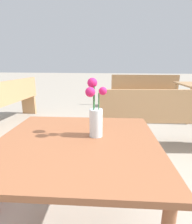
{
  "coord_description": "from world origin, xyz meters",
  "views": [
    {
      "loc": [
        0.22,
        -0.9,
        1.15
      ],
      "look_at": [
        0.1,
        0.08,
        0.88
      ],
      "focal_mm": 28.0,
      "sensor_mm": 36.0,
      "label": 1
    }
  ],
  "objects_px": {
    "bench_far": "(145,89)",
    "flower_vase": "(95,116)",
    "bench_near": "(11,101)",
    "table_front": "(77,155)",
    "bench_middle": "(166,118)"
  },
  "relations": [
    {
      "from": "bench_near",
      "to": "bench_far",
      "type": "relative_size",
      "value": 0.85
    },
    {
      "from": "bench_near",
      "to": "flower_vase",
      "type": "bearing_deg",
      "value": -47.65
    },
    {
      "from": "bench_near",
      "to": "table_front",
      "type": "bearing_deg",
      "value": -50.25
    },
    {
      "from": "flower_vase",
      "to": "bench_middle",
      "type": "xyz_separation_m",
      "value": [
        0.76,
        1.26,
        -0.38
      ]
    },
    {
      "from": "bench_far",
      "to": "bench_middle",
      "type": "bearing_deg",
      "value": -92.15
    },
    {
      "from": "bench_near",
      "to": "bench_far",
      "type": "height_order",
      "value": "same"
    },
    {
      "from": "table_front",
      "to": "flower_vase",
      "type": "xyz_separation_m",
      "value": [
        0.1,
        0.08,
        0.22
      ]
    },
    {
      "from": "bench_middle",
      "to": "flower_vase",
      "type": "bearing_deg",
      "value": -121.19
    },
    {
      "from": "bench_middle",
      "to": "table_front",
      "type": "bearing_deg",
      "value": -122.74
    },
    {
      "from": "table_front",
      "to": "bench_middle",
      "type": "height_order",
      "value": "bench_middle"
    },
    {
      "from": "flower_vase",
      "to": "bench_far",
      "type": "distance_m",
      "value": 3.95
    },
    {
      "from": "bench_far",
      "to": "flower_vase",
      "type": "bearing_deg",
      "value": -102.65
    },
    {
      "from": "table_front",
      "to": "bench_middle",
      "type": "relative_size",
      "value": 0.55
    },
    {
      "from": "table_front",
      "to": "flower_vase",
      "type": "distance_m",
      "value": 0.26
    },
    {
      "from": "flower_vase",
      "to": "bench_middle",
      "type": "relative_size",
      "value": 0.2
    }
  ]
}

